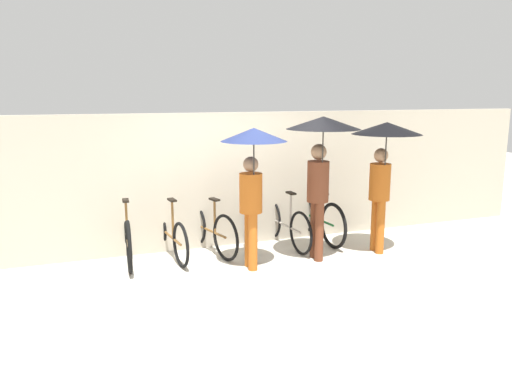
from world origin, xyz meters
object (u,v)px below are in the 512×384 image
at_px(parked_bicycle_4, 285,224).
at_px(parked_bicycle_2, 209,229).
at_px(parked_bicycle_5, 317,218).
at_px(parked_bicycle_0, 127,235).
at_px(pedestrian_leading, 253,163).
at_px(parked_bicycle_1, 169,234).
at_px(pedestrian_center, 321,147).
at_px(parked_bicycle_3, 249,227).
at_px(pedestrian_trailing, 384,150).

bearing_deg(parked_bicycle_4, parked_bicycle_2, 82.30).
bearing_deg(parked_bicycle_5, parked_bicycle_0, 85.42).
bearing_deg(pedestrian_leading, parked_bicycle_1, -43.08).
xyz_separation_m(parked_bicycle_2, pedestrian_center, (1.41, -0.97, 1.32)).
xyz_separation_m(parked_bicycle_3, pedestrian_trailing, (1.84, -0.91, 1.25)).
bearing_deg(pedestrian_center, parked_bicycle_0, -16.69).
height_order(parked_bicycle_1, parked_bicycle_2, parked_bicycle_1).
xyz_separation_m(parked_bicycle_5, pedestrian_trailing, (0.59, -0.98, 1.23)).
xyz_separation_m(parked_bicycle_2, parked_bicycle_5, (1.87, 0.00, 0.01)).
bearing_deg(parked_bicycle_3, parked_bicycle_0, 99.19).
bearing_deg(parked_bicycle_5, pedestrian_center, 150.57).
bearing_deg(parked_bicycle_2, parked_bicycle_5, -104.22).
relative_size(parked_bicycle_3, pedestrian_center, 0.77).
xyz_separation_m(parked_bicycle_0, parked_bicycle_3, (1.87, -0.10, -0.03)).
relative_size(parked_bicycle_5, pedestrian_center, 0.81).
relative_size(pedestrian_leading, pedestrian_center, 0.94).
height_order(parked_bicycle_2, pedestrian_leading, pedestrian_leading).
height_order(parked_bicycle_1, parked_bicycle_4, parked_bicycle_1).
height_order(parked_bicycle_4, pedestrian_trailing, pedestrian_trailing).
bearing_deg(parked_bicycle_1, pedestrian_trailing, -114.05).
bearing_deg(parked_bicycle_0, pedestrian_trailing, -101.92).
bearing_deg(pedestrian_center, parked_bicycle_4, -75.57).
relative_size(parked_bicycle_2, parked_bicycle_3, 0.99).
bearing_deg(parked_bicycle_4, pedestrian_leading, 131.75).
relative_size(parked_bicycle_1, pedestrian_center, 0.81).
relative_size(parked_bicycle_2, pedestrian_trailing, 0.80).
xyz_separation_m(parked_bicycle_5, pedestrian_center, (-0.46, -0.97, 1.31)).
bearing_deg(parked_bicycle_1, parked_bicycle_5, -96.58).
bearing_deg(parked_bicycle_4, parked_bicycle_0, 83.35).
height_order(pedestrian_leading, pedestrian_center, pedestrian_center).
height_order(parked_bicycle_0, parked_bicycle_1, parked_bicycle_1).
height_order(parked_bicycle_5, pedestrian_trailing, pedestrian_trailing).
bearing_deg(parked_bicycle_1, parked_bicycle_3, -99.87).
height_order(parked_bicycle_0, pedestrian_center, pedestrian_center).
height_order(pedestrian_leading, pedestrian_trailing, pedestrian_trailing).
xyz_separation_m(parked_bicycle_2, pedestrian_leading, (0.36, -0.99, 1.15)).
bearing_deg(parked_bicycle_0, parked_bicycle_2, -88.26).
xyz_separation_m(parked_bicycle_2, pedestrian_trailing, (2.47, -0.97, 1.24)).
bearing_deg(parked_bicycle_4, pedestrian_center, -173.52).
xyz_separation_m(parked_bicycle_2, parked_bicycle_4, (1.25, -0.08, -0.01)).
bearing_deg(parked_bicycle_1, pedestrian_leading, -141.91).
distance_m(parked_bicycle_0, pedestrian_trailing, 4.04).
xyz_separation_m(parked_bicycle_1, pedestrian_leading, (0.98, -1.00, 1.17)).
bearing_deg(parked_bicycle_3, parked_bicycle_5, -74.62).
distance_m(parked_bicycle_5, pedestrian_leading, 2.14).
relative_size(parked_bicycle_5, pedestrian_trailing, 0.85).
height_order(parked_bicycle_3, pedestrian_trailing, pedestrian_trailing).
relative_size(parked_bicycle_2, pedestrian_center, 0.77).
xyz_separation_m(parked_bicycle_1, parked_bicycle_5, (2.50, -0.01, 0.03)).
bearing_deg(parked_bicycle_4, parked_bicycle_1, 83.23).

